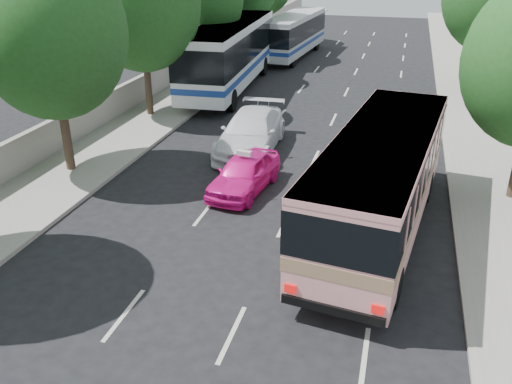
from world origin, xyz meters
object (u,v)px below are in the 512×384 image
(pink_taxi, at_px, (244,173))
(tour_coach_rear, at_px, (294,32))
(tour_coach_front, at_px, (230,50))
(pink_bus, at_px, (381,174))
(white_pickup, at_px, (251,132))

(pink_taxi, xyz_separation_m, tour_coach_rear, (-3.45, 26.02, 1.30))
(tour_coach_front, relative_size, tour_coach_rear, 1.22)
(pink_bus, relative_size, tour_coach_rear, 0.97)
(white_pickup, height_order, tour_coach_front, tour_coach_front)
(white_pickup, xyz_separation_m, tour_coach_rear, (-2.50, 21.75, 1.14))
(pink_taxi, relative_size, tour_coach_front, 0.30)
(pink_taxi, bearing_deg, tour_coach_front, 116.89)
(white_pickup, relative_size, tour_coach_rear, 0.53)
(white_pickup, height_order, tour_coach_rear, tour_coach_rear)
(pink_taxi, xyz_separation_m, white_pickup, (-0.95, 4.27, 0.15))
(white_pickup, relative_size, tour_coach_front, 0.43)
(white_pickup, bearing_deg, tour_coach_front, 109.90)
(pink_taxi, bearing_deg, tour_coach_rear, 104.71)
(pink_bus, bearing_deg, tour_coach_rear, 114.41)
(tour_coach_rear, bearing_deg, tour_coach_front, -94.68)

